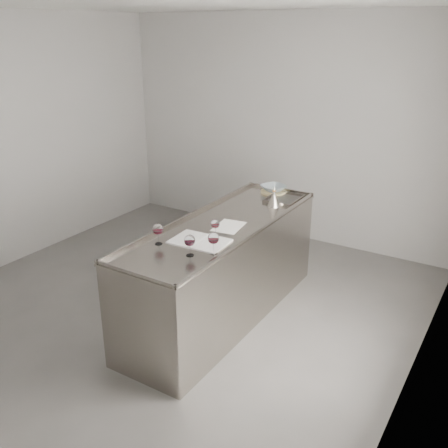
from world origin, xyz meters
The scene contains 11 objects.
room_shell centered at (0.00, 0.00, 1.40)m, with size 4.54×5.04×2.84m.
counter centered at (0.50, 0.30, 0.47)m, with size 0.77×2.42×0.97m.
wine_glass_left centered at (0.29, -0.36, 1.06)m, with size 0.09×0.09×0.18m.
wine_glass_middle centered at (0.64, -0.40, 1.06)m, with size 0.09×0.09×0.17m.
wine_glass_right centered at (0.78, -0.27, 1.06)m, with size 0.09×0.09×0.18m.
wine_glass_small centered at (0.60, 0.03, 1.05)m, with size 0.08×0.08×0.15m.
notebook centered at (0.56, -0.15, 0.95)m, with size 0.48×0.35×0.02m.
loose_paper_top centered at (0.58, 0.28, 0.94)m, with size 0.23×0.32×0.00m, color white.
trivet centered at (0.47, 1.38, 0.95)m, with size 0.27×0.27×0.02m, color #C8B981.
ceramic_bowl centered at (0.47, 1.38, 0.99)m, with size 0.25×0.25×0.06m, color #8A99A1.
wine_funnel centered at (0.67, 0.99, 1.00)m, with size 0.14×0.14×0.21m.
Camera 1 is at (2.73, -3.26, 2.58)m, focal length 40.00 mm.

